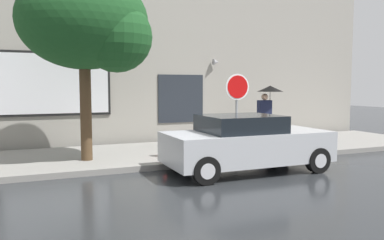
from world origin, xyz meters
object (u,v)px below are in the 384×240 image
object	(u,v)px
fire_hydrant	(167,144)
pedestrian_with_umbrella	(268,98)
street_tree	(90,25)
stop_sign	(237,98)
parked_car	(246,143)

from	to	relation	value
fire_hydrant	pedestrian_with_umbrella	size ratio (longest dim) A/B	0.36
pedestrian_with_umbrella	street_tree	size ratio (longest dim) A/B	0.40
street_tree	stop_sign	bearing A→B (deg)	-11.38
parked_car	pedestrian_with_umbrella	bearing A→B (deg)	49.79
parked_car	stop_sign	bearing A→B (deg)	69.56
fire_hydrant	stop_sign	xyz separation A→B (m)	(2.00, -0.51, 1.32)
fire_hydrant	parked_car	bearing A→B (deg)	-53.11
parked_car	street_tree	distance (m)	5.16
parked_car	stop_sign	size ratio (longest dim) A/B	1.76
fire_hydrant	street_tree	size ratio (longest dim) A/B	0.15
pedestrian_with_umbrella	fire_hydrant	bearing A→B (deg)	-160.08
street_tree	stop_sign	size ratio (longest dim) A/B	2.13
pedestrian_with_umbrella	street_tree	distance (m)	6.95
fire_hydrant	stop_sign	world-z (taller)	stop_sign
pedestrian_with_umbrella	street_tree	bearing A→B (deg)	-168.42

